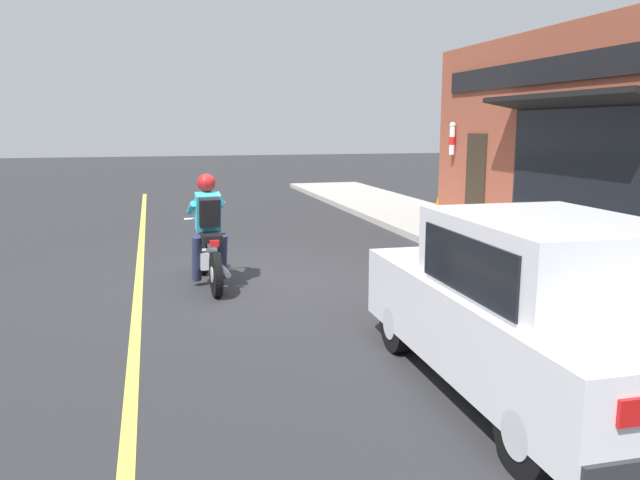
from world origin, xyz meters
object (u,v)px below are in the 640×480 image
object	(u,v)px
fire_hydrant	(589,254)
motorcycle_with_rider	(208,239)
traffic_cone	(438,210)
car_hatchback	(532,309)

from	to	relation	value
fire_hydrant	motorcycle_with_rider	bearing A→B (deg)	158.80
traffic_cone	car_hatchback	bearing A→B (deg)	-110.56
motorcycle_with_rider	traffic_cone	distance (m)	6.54
motorcycle_with_rider	fire_hydrant	xyz separation A→B (m)	(4.93, -1.91, -0.11)
fire_hydrant	car_hatchback	bearing A→B (deg)	-135.10
motorcycle_with_rider	car_hatchback	bearing A→B (deg)	-62.99
motorcycle_with_rider	traffic_cone	bearing A→B (deg)	34.48
motorcycle_with_rider	fire_hydrant	distance (m)	5.29
motorcycle_with_rider	traffic_cone	xyz separation A→B (m)	(5.39, 3.70, -0.25)
motorcycle_with_rider	car_hatchback	size ratio (longest dim) A/B	0.53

